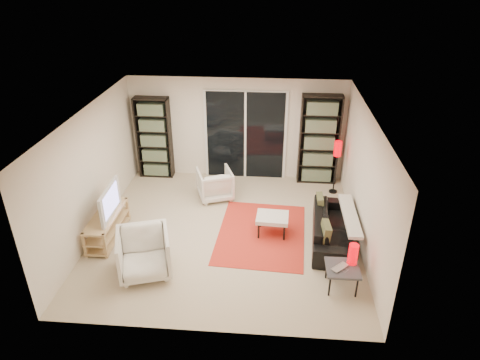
% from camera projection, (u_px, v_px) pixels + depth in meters
% --- Properties ---
extents(floor, '(5.00, 5.00, 0.00)m').
position_uv_depth(floor, '(226.00, 232.00, 8.32)').
color(floor, beige).
rests_on(floor, ground).
extents(wall_back, '(5.00, 0.02, 2.40)m').
position_uv_depth(wall_back, '(237.00, 129.00, 9.98)').
color(wall_back, '#F1E4CE').
rests_on(wall_back, ground).
extents(wall_front, '(5.00, 0.02, 2.40)m').
position_uv_depth(wall_front, '(203.00, 264.00, 5.55)').
color(wall_front, '#F1E4CE').
rests_on(wall_front, ground).
extents(wall_left, '(0.02, 5.00, 2.40)m').
position_uv_depth(wall_left, '(92.00, 172.00, 7.95)').
color(wall_left, '#F1E4CE').
rests_on(wall_left, ground).
extents(wall_right, '(0.02, 5.00, 2.40)m').
position_uv_depth(wall_right, '(365.00, 182.00, 7.59)').
color(wall_right, '#F1E4CE').
rests_on(wall_right, ground).
extents(ceiling, '(5.00, 5.00, 0.02)m').
position_uv_depth(ceiling, '(224.00, 114.00, 7.21)').
color(ceiling, white).
rests_on(ceiling, wall_back).
extents(sliding_door, '(1.92, 0.08, 2.16)m').
position_uv_depth(sliding_door, '(245.00, 136.00, 10.00)').
color(sliding_door, white).
rests_on(sliding_door, ground).
extents(bookshelf_left, '(0.80, 0.30, 1.95)m').
position_uv_depth(bookshelf_left, '(154.00, 138.00, 10.07)').
color(bookshelf_left, black).
rests_on(bookshelf_left, ground).
extents(bookshelf_right, '(0.90, 0.30, 2.10)m').
position_uv_depth(bookshelf_right, '(319.00, 140.00, 9.76)').
color(bookshelf_right, black).
rests_on(bookshelf_right, ground).
extents(tv_stand, '(0.43, 1.34, 0.50)m').
position_uv_depth(tv_stand, '(108.00, 225.00, 8.06)').
color(tv_stand, '#D9B678').
rests_on(tv_stand, floor).
extents(tv, '(0.16, 1.01, 0.58)m').
position_uv_depth(tv, '(104.00, 201.00, 7.81)').
color(tv, black).
rests_on(tv, tv_stand).
extents(rug, '(1.77, 2.31, 0.01)m').
position_uv_depth(rug, '(261.00, 233.00, 8.27)').
color(rug, red).
rests_on(rug, floor).
extents(sofa, '(0.90, 1.97, 0.56)m').
position_uv_depth(sofa, '(333.00, 227.00, 7.96)').
color(sofa, black).
rests_on(sofa, floor).
extents(armchair_back, '(0.92, 0.93, 0.67)m').
position_uv_depth(armchair_back, '(215.00, 184.00, 9.39)').
color(armchair_back, silver).
rests_on(armchair_back, floor).
extents(armchair_front, '(1.06, 1.07, 0.78)m').
position_uv_depth(armchair_front, '(144.00, 253.00, 7.08)').
color(armchair_front, silver).
rests_on(armchair_front, floor).
extents(ottoman, '(0.63, 0.52, 0.40)m').
position_uv_depth(ottoman, '(272.00, 218.00, 8.12)').
color(ottoman, silver).
rests_on(ottoman, floor).
extents(side_table, '(0.53, 0.53, 0.40)m').
position_uv_depth(side_table, '(342.00, 269.00, 6.77)').
color(side_table, '#3F3F44').
rests_on(side_table, floor).
extents(laptop, '(0.36, 0.35, 0.02)m').
position_uv_depth(laptop, '(342.00, 269.00, 6.70)').
color(laptop, silver).
rests_on(laptop, side_table).
extents(table_lamp, '(0.16, 0.16, 0.35)m').
position_uv_depth(table_lamp, '(353.00, 254.00, 6.77)').
color(table_lamp, '#CC0007').
rests_on(table_lamp, side_table).
extents(floor_lamp, '(0.19, 0.19, 1.24)m').
position_uv_depth(floor_lamp, '(337.00, 155.00, 9.32)').
color(floor_lamp, black).
rests_on(floor_lamp, floor).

